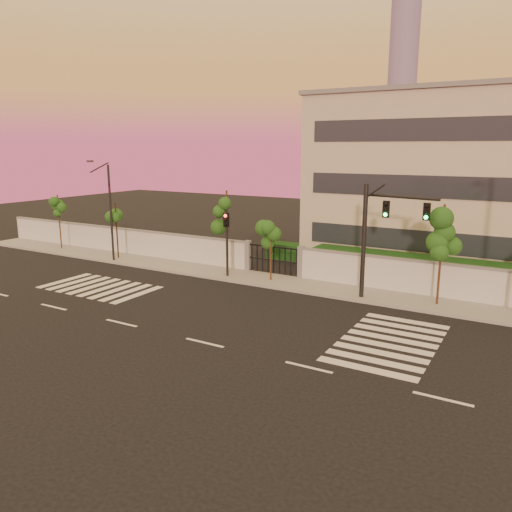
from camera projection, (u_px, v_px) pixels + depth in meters
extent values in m
plane|color=black|center=(205.00, 343.00, 21.92)|extent=(120.00, 120.00, 0.00)
cube|color=gray|center=(305.00, 285.00, 30.77)|extent=(60.00, 3.00, 0.15)
cube|color=silver|center=(116.00, 241.00, 40.45)|extent=(25.00, 0.30, 2.00)
cube|color=slate|center=(115.00, 228.00, 40.22)|extent=(25.00, 0.36, 0.12)
cube|color=slate|center=(248.00, 256.00, 34.28)|extent=(0.35, 0.35, 2.20)
cube|color=slate|center=(301.00, 263.00, 32.32)|extent=(0.35, 0.35, 2.20)
cube|color=#103512|center=(472.00, 277.00, 29.55)|extent=(20.00, 2.00, 1.80)
cube|color=#103512|center=(151.00, 241.00, 41.88)|extent=(12.00, 1.80, 1.40)
cube|color=#103512|center=(305.00, 253.00, 37.63)|extent=(6.00, 1.50, 1.20)
cube|color=#BBB19E|center=(493.00, 183.00, 34.81)|extent=(24.00, 12.00, 12.00)
cube|color=#262D38|center=(477.00, 246.00, 30.46)|extent=(22.00, 0.08, 1.40)
cube|color=#262D38|center=(483.00, 189.00, 29.72)|extent=(22.00, 0.08, 1.40)
cube|color=#262D38|center=(489.00, 128.00, 28.98)|extent=(22.00, 0.08, 1.40)
cube|color=slate|center=(502.00, 91.00, 33.51)|extent=(24.40, 12.40, 0.30)
cylinder|color=slate|center=(403.00, 63.00, 278.66)|extent=(16.00, 16.00, 110.00)
cube|color=silver|center=(65.00, 280.00, 32.18)|extent=(0.50, 4.00, 0.02)
cube|color=silver|center=(74.00, 282.00, 31.74)|extent=(0.50, 4.00, 0.02)
cube|color=silver|center=(84.00, 284.00, 31.29)|extent=(0.50, 4.00, 0.02)
cube|color=silver|center=(94.00, 286.00, 30.85)|extent=(0.50, 4.00, 0.02)
cube|color=silver|center=(105.00, 288.00, 30.41)|extent=(0.50, 4.00, 0.02)
cube|color=silver|center=(115.00, 290.00, 29.97)|extent=(0.50, 4.00, 0.02)
cube|color=silver|center=(126.00, 292.00, 29.53)|extent=(0.50, 4.00, 0.02)
cube|color=silver|center=(138.00, 295.00, 29.08)|extent=(0.50, 4.00, 0.02)
cube|color=silver|center=(367.00, 369.00, 19.32)|extent=(4.00, 0.50, 0.02)
cube|color=silver|center=(374.00, 360.00, 20.09)|extent=(4.00, 0.50, 0.02)
cube|color=silver|center=(380.00, 353.00, 20.85)|extent=(4.00, 0.50, 0.02)
cube|color=silver|center=(386.00, 345.00, 21.61)|extent=(4.00, 0.50, 0.02)
cube|color=silver|center=(392.00, 339.00, 22.37)|extent=(4.00, 0.50, 0.02)
cube|color=silver|center=(397.00, 332.00, 23.13)|extent=(4.00, 0.50, 0.02)
cube|color=silver|center=(402.00, 327.00, 23.89)|extent=(4.00, 0.50, 0.02)
cube|color=silver|center=(407.00, 321.00, 24.65)|extent=(4.00, 0.50, 0.02)
cube|color=silver|center=(54.00, 307.00, 26.84)|extent=(2.00, 0.15, 0.01)
cube|color=silver|center=(122.00, 323.00, 24.38)|extent=(2.00, 0.15, 0.01)
cube|color=silver|center=(205.00, 343.00, 21.92)|extent=(2.00, 0.15, 0.01)
cube|color=silver|center=(309.00, 367.00, 19.46)|extent=(2.00, 0.15, 0.01)
cube|color=silver|center=(443.00, 399.00, 17.01)|extent=(2.00, 0.15, 0.01)
cylinder|color=#382314|center=(60.00, 223.00, 41.39)|extent=(0.11, 0.11, 4.61)
sphere|color=#134515|center=(58.00, 206.00, 41.10)|extent=(1.00, 1.00, 1.00)
sphere|color=#134515|center=(63.00, 214.00, 41.24)|extent=(0.76, 0.76, 0.76)
sphere|color=#134515|center=(55.00, 212.00, 41.21)|extent=(0.73, 0.73, 0.73)
cylinder|color=#382314|center=(117.00, 232.00, 37.85)|extent=(0.11, 0.11, 4.33)
sphere|color=#134515|center=(116.00, 215.00, 37.57)|extent=(1.02, 1.02, 1.02)
sphere|color=#134515|center=(121.00, 223.00, 37.71)|extent=(0.78, 0.78, 0.78)
sphere|color=#134515|center=(112.00, 220.00, 37.68)|extent=(0.74, 0.74, 0.74)
cylinder|color=#382314|center=(227.00, 234.00, 32.93)|extent=(0.13, 0.13, 5.69)
sphere|color=#134515|center=(227.00, 208.00, 32.57)|extent=(1.20, 1.20, 1.20)
sphere|color=#134515|center=(234.00, 221.00, 32.74)|extent=(0.92, 0.92, 0.92)
sphere|color=#134515|center=(221.00, 216.00, 32.71)|extent=(0.87, 0.87, 0.87)
cylinder|color=#382314|center=(271.00, 252.00, 31.48)|extent=(0.11, 0.11, 3.92)
sphere|color=#134515|center=(271.00, 234.00, 31.23)|extent=(0.99, 0.99, 0.99)
sphere|color=#134515|center=(277.00, 243.00, 31.35)|extent=(0.75, 0.75, 0.75)
sphere|color=#134515|center=(266.00, 240.00, 31.33)|extent=(0.72, 0.72, 0.72)
cylinder|color=#382314|center=(441.00, 257.00, 26.37)|extent=(0.13, 0.13, 5.52)
sphere|color=#134515|center=(443.00, 226.00, 26.02)|extent=(1.16, 1.16, 1.16)
sphere|color=#134515|center=(450.00, 241.00, 26.19)|extent=(0.88, 0.88, 0.88)
sphere|color=#134515|center=(435.00, 236.00, 26.16)|extent=(0.84, 0.84, 0.84)
cylinder|color=black|center=(364.00, 243.00, 27.57)|extent=(0.25, 0.25, 6.51)
cylinder|color=black|center=(403.00, 197.00, 26.03)|extent=(3.92, 1.10, 0.17)
cube|color=black|center=(386.00, 209.00, 26.55)|extent=(0.37, 0.19, 0.94)
sphere|color=#0CF259|center=(385.00, 215.00, 26.52)|extent=(0.21, 0.21, 0.21)
cube|color=black|center=(427.00, 212.00, 25.52)|extent=(0.37, 0.19, 0.94)
sphere|color=#0CF259|center=(426.00, 218.00, 25.49)|extent=(0.21, 0.21, 0.21)
cylinder|color=black|center=(227.00, 245.00, 32.41)|extent=(0.16, 0.16, 4.45)
cube|color=black|center=(226.00, 220.00, 32.02)|extent=(0.35, 0.18, 0.89)
sphere|color=red|center=(225.00, 216.00, 31.87)|extent=(0.20, 0.20, 0.20)
cylinder|color=black|center=(111.00, 214.00, 36.70)|extent=(0.16, 0.16, 7.21)
cylinder|color=black|center=(99.00, 167.00, 35.29)|extent=(0.09, 1.73, 0.70)
cube|color=#3F3F44|center=(90.00, 161.00, 34.51)|extent=(0.45, 0.23, 0.14)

